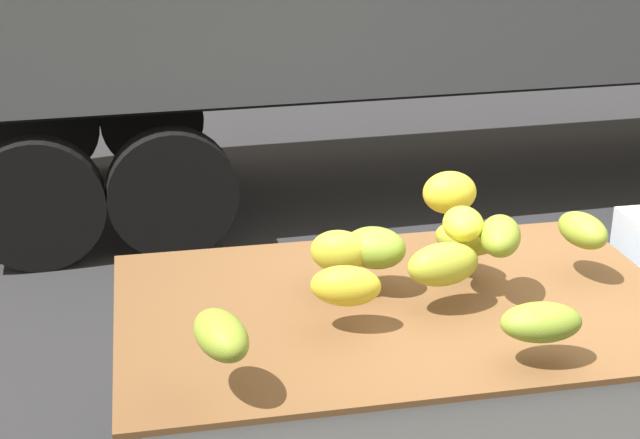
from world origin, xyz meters
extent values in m
cube|color=gray|center=(0.00, 8.77, 0.08)|extent=(80.00, 0.80, 0.16)
cube|color=silver|center=(-0.82, -0.20, 0.58)|extent=(2.73, 1.72, 0.08)
cube|color=silver|center=(-0.80, 0.59, 0.84)|extent=(2.67, 0.15, 0.44)
cube|color=silver|center=(-0.85, -0.99, 0.84)|extent=(2.67, 0.15, 0.44)
cube|color=silver|center=(0.48, -0.25, 0.84)|extent=(0.11, 1.62, 0.44)
cube|color=silver|center=(-2.13, -0.15, 0.84)|extent=(0.11, 1.62, 0.44)
cube|color=#B21914|center=(-0.79, 0.62, 0.80)|extent=(2.56, 0.11, 0.07)
cube|color=brown|center=(-0.82, -0.20, 1.07)|extent=(2.85, 1.84, 0.03)
ellipsoid|color=gold|center=(-1.09, -0.04, 1.32)|extent=(0.34, 0.29, 0.22)
ellipsoid|color=gold|center=(-0.49, -0.16, 1.47)|extent=(0.25, 0.30, 0.17)
ellipsoid|color=olive|center=(-0.41, -0.89, 1.28)|extent=(0.39, 0.26, 0.17)
ellipsoid|color=olive|center=(0.19, -0.13, 1.35)|extent=(0.25, 0.36, 0.18)
ellipsoid|color=#9EA72D|center=(-0.40, 0.04, 1.29)|extent=(0.34, 0.36, 0.17)
ellipsoid|color=olive|center=(-0.91, -0.04, 1.33)|extent=(0.41, 0.39, 0.21)
ellipsoid|color=gold|center=(-1.15, -0.40, 1.31)|extent=(0.37, 0.28, 0.19)
ellipsoid|color=olive|center=(-0.33, -0.26, 1.43)|extent=(0.32, 0.40, 0.18)
ellipsoid|color=gold|center=(-0.37, 0.34, 1.44)|extent=(0.31, 0.25, 0.23)
ellipsoid|color=#9DA72D|center=(-0.65, -0.31, 1.33)|extent=(0.40, 0.26, 0.21)
ellipsoid|color=olive|center=(-1.79, -0.84, 1.37)|extent=(0.28, 0.40, 0.18)
cylinder|color=black|center=(-1.11, 0.59, 0.32)|extent=(0.65, 0.22, 0.64)
cube|color=black|center=(1.91, 4.42, 1.10)|extent=(11.04, 0.46, 0.30)
cylinder|color=black|center=(-1.69, 5.60, 0.54)|extent=(1.08, 0.31, 1.08)
cylinder|color=black|center=(-1.68, 3.20, 0.54)|extent=(1.08, 0.31, 1.08)
cylinder|color=black|center=(-2.77, 5.60, 0.54)|extent=(1.08, 0.31, 1.08)
cylinder|color=black|center=(-2.76, 3.20, 0.54)|extent=(1.08, 0.31, 1.08)
camera|label=1|loc=(-2.17, -4.17, 3.19)|focal=52.46mm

